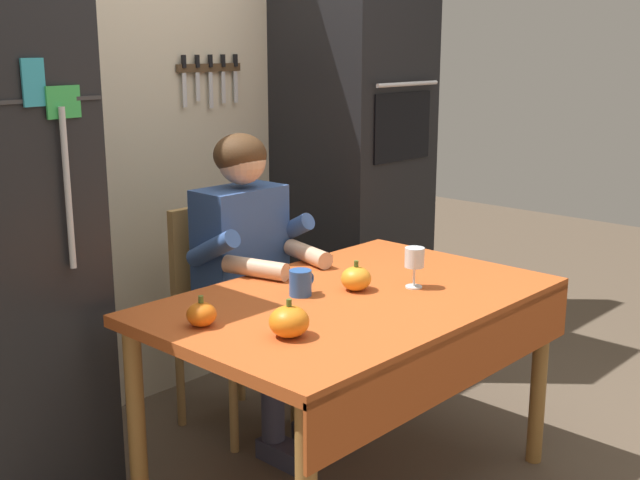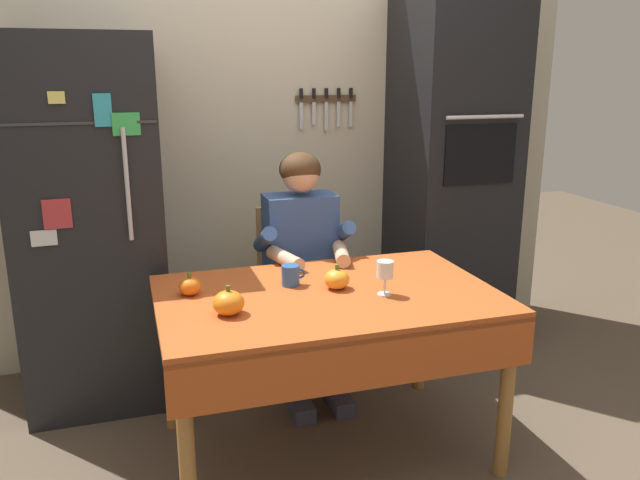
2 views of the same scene
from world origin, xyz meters
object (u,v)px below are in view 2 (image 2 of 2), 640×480
chair_behind_person (295,285)px  wine_glass (385,271)px  dining_table (329,313)px  seated_person (304,254)px  coffee_mug (291,275)px  wall_oven (451,174)px  refrigerator (91,224)px  pumpkin_small (337,279)px  pumpkin_large (228,303)px  pumpkin_medium (190,286)px

chair_behind_person → wine_glass: (0.15, -0.87, 0.33)m
dining_table → seated_person: bearing=83.9°
coffee_mug → wine_glass: size_ratio=0.72×
wall_oven → coffee_mug: 1.43m
refrigerator → wall_oven: (2.00, 0.04, 0.15)m
chair_behind_person → wine_glass: chair_behind_person is taller
wall_oven → refrigerator: bearing=-178.9°
wall_oven → pumpkin_small: bearing=-138.9°
refrigerator → coffee_mug: 1.11m
coffee_mug → pumpkin_large: size_ratio=0.87×
refrigerator → wine_glass: size_ratio=12.31×
dining_table → coffee_mug: size_ratio=13.37×
refrigerator → pumpkin_large: bearing=-62.3°
seated_person → pumpkin_small: seated_person is taller
coffee_mug → pumpkin_small: bearing=-30.2°
wine_glass → pumpkin_medium: (-0.77, 0.24, -0.07)m
pumpkin_small → pumpkin_medium: bearing=169.8°
chair_behind_person → refrigerator: bearing=174.9°
wall_oven → coffee_mug: wall_oven is taller
pumpkin_large → pumpkin_medium: 0.29m
coffee_mug → seated_person: bearing=67.5°
coffee_mug → pumpkin_medium: (-0.43, 0.01, -0.01)m
chair_behind_person → seated_person: 0.29m
pumpkin_large → pumpkin_small: (0.49, 0.15, -0.00)m
pumpkin_large → dining_table: bearing=13.1°
dining_table → coffee_mug: coffee_mug is taller
coffee_mug → pumpkin_small: size_ratio=0.98×
chair_behind_person → dining_table: bearing=-94.6°
wine_glass → wall_oven: bearing=50.3°
wall_oven → seated_person: bearing=-162.1°
dining_table → seated_person: 0.61m
seated_person → pumpkin_small: (-0.01, -0.55, 0.05)m
refrigerator → pumpkin_small: refrigerator is taller
dining_table → seated_person: size_ratio=1.12×
pumpkin_medium → refrigerator: bearing=119.0°
coffee_mug → pumpkin_small: pumpkin_small is taller
seated_person → pumpkin_medium: size_ratio=12.86×
seated_person → coffee_mug: bearing=-112.5°
coffee_mug → pumpkin_large: 0.40m
seated_person → pumpkin_large: seated_person is taller
refrigerator → pumpkin_large: (0.52, -0.98, -0.11)m
wall_oven → chair_behind_person: bearing=-172.5°
dining_table → seated_person: seated_person is taller
refrigerator → coffee_mug: bearing=-41.3°
coffee_mug → dining_table: bearing=-51.9°
pumpkin_small → wine_glass: bearing=-39.4°
seated_person → pumpkin_small: size_ratio=11.61×
chair_behind_person → pumpkin_small: bearing=-90.9°
dining_table → chair_behind_person: size_ratio=1.51×
wall_oven → pumpkin_small: size_ratio=19.58×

